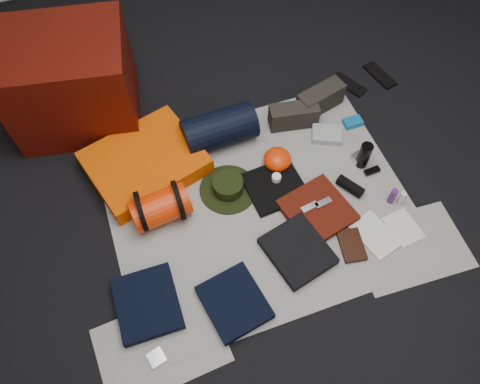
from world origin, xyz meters
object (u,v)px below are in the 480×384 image
object	(u,v)px
navy_duffel	(219,129)
compact_camera	(360,156)
paperback_book	(352,245)
sleeping_pad	(145,162)
stuff_sack	(160,208)
red_cabinet	(71,82)
water_bottle	(364,155)

from	to	relation	value
navy_duffel	compact_camera	world-z (taller)	navy_duffel
compact_camera	paperback_book	distance (m)	0.57
sleeping_pad	stuff_sack	bearing A→B (deg)	-88.79
red_cabinet	water_bottle	bearing A→B (deg)	-22.10
red_cabinet	stuff_sack	xyz separation A→B (m)	(0.27, -0.86, -0.19)
red_cabinet	stuff_sack	size ratio (longest dim) A/B	2.26
sleeping_pad	compact_camera	size ratio (longest dim) A/B	5.88
sleeping_pad	stuff_sack	xyz separation A→B (m)	(0.01, -0.33, 0.03)
compact_camera	sleeping_pad	bearing A→B (deg)	149.89
sleeping_pad	water_bottle	distance (m)	1.24
sleeping_pad	navy_duffel	world-z (taller)	navy_duffel
red_cabinet	paperback_book	size ratio (longest dim) A/B	3.76
sleeping_pad	red_cabinet	bearing A→B (deg)	116.98
sleeping_pad	water_bottle	bearing A→B (deg)	-18.34
stuff_sack	compact_camera	size ratio (longest dim) A/B	2.93
navy_duffel	water_bottle	world-z (taller)	navy_duffel
navy_duffel	water_bottle	size ratio (longest dim) A/B	2.43
navy_duffel	paperback_book	bearing A→B (deg)	-66.41
red_cabinet	water_bottle	xyz separation A→B (m)	(1.44, -0.91, -0.19)
stuff_sack	navy_duffel	distance (m)	0.59
red_cabinet	navy_duffel	distance (m)	0.88
navy_duffel	water_bottle	xyz separation A→B (m)	(0.71, -0.43, -0.02)
sleeping_pad	navy_duffel	xyz separation A→B (m)	(0.46, 0.05, 0.05)
red_cabinet	sleeping_pad	world-z (taller)	red_cabinet
water_bottle	stuff_sack	bearing A→B (deg)	177.30
sleeping_pad	paperback_book	distance (m)	1.22
sleeping_pad	water_bottle	xyz separation A→B (m)	(1.17, -0.39, 0.03)
stuff_sack	navy_duffel	bearing A→B (deg)	40.04
water_bottle	compact_camera	size ratio (longest dim) A/B	1.67
sleeping_pad	navy_duffel	distance (m)	0.46
navy_duffel	water_bottle	bearing A→B (deg)	-33.55
red_cabinet	navy_duffel	world-z (taller)	red_cabinet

